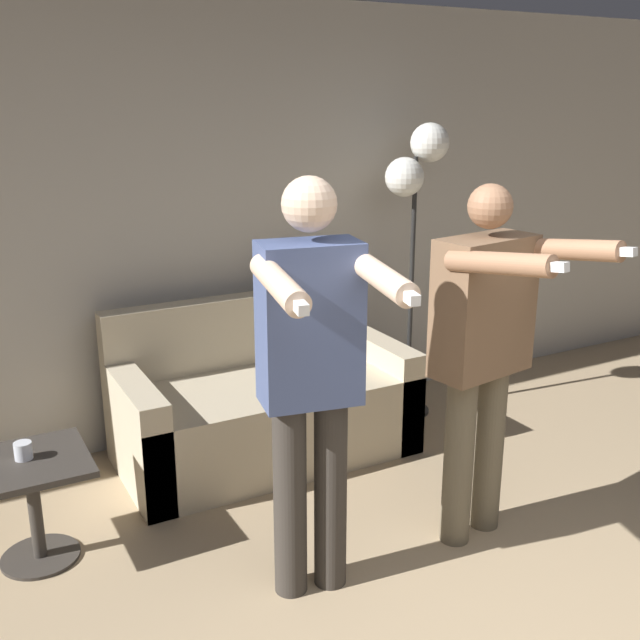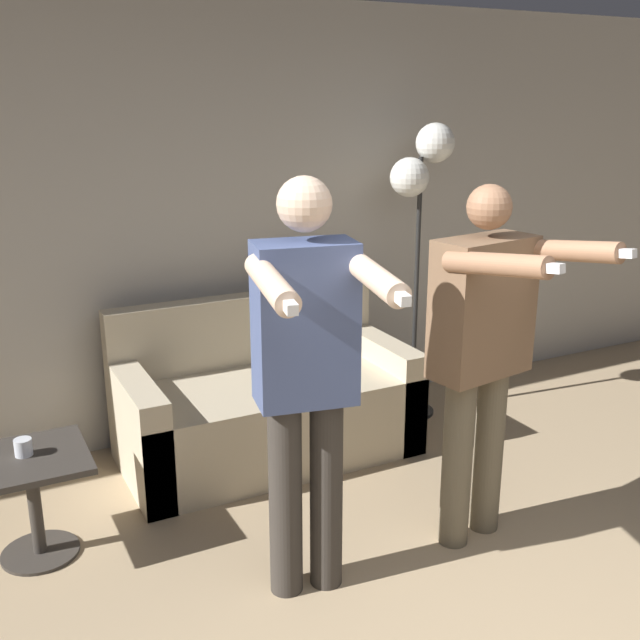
# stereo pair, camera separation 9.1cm
# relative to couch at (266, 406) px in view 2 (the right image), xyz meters

# --- Properties ---
(wall_back) EXTENTS (10.00, 0.05, 2.60)m
(wall_back) POSITION_rel_couch_xyz_m (0.03, 0.51, 1.00)
(wall_back) COLOR #B7B2A8
(wall_back) RESTS_ON ground_plane
(couch) EXTENTS (1.68, 0.84, 0.90)m
(couch) POSITION_rel_couch_xyz_m (0.00, 0.00, 0.00)
(couch) COLOR beige
(couch) RESTS_ON ground_plane
(person_left) EXTENTS (0.55, 0.73, 1.77)m
(person_left) POSITION_rel_couch_xyz_m (-0.35, -1.27, 0.72)
(person_left) COLOR #38332D
(person_left) RESTS_ON ground_plane
(person_right) EXTENTS (0.61, 0.74, 1.69)m
(person_right) POSITION_rel_couch_xyz_m (0.54, -1.27, 0.69)
(person_right) COLOR #6B604C
(person_right) RESTS_ON ground_plane
(cat) EXTENTS (0.45, 0.14, 0.18)m
(cat) POSITION_rel_couch_xyz_m (0.41, 0.31, 0.68)
(cat) COLOR tan
(cat) RESTS_ON couch
(floor_lamp) EXTENTS (0.42, 0.29, 1.89)m
(floor_lamp) POSITION_rel_couch_xyz_m (1.11, 0.10, 1.24)
(floor_lamp) COLOR black
(floor_lamp) RESTS_ON ground_plane
(side_table) EXTENTS (0.50, 0.50, 0.50)m
(side_table) POSITION_rel_couch_xyz_m (-1.35, -0.48, 0.07)
(side_table) COLOR #38332D
(side_table) RESTS_ON ground_plane
(cup) EXTENTS (0.08, 0.08, 0.08)m
(cup) POSITION_rel_couch_xyz_m (-1.36, -0.46, 0.24)
(cup) COLOR silver
(cup) RESTS_ON side_table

